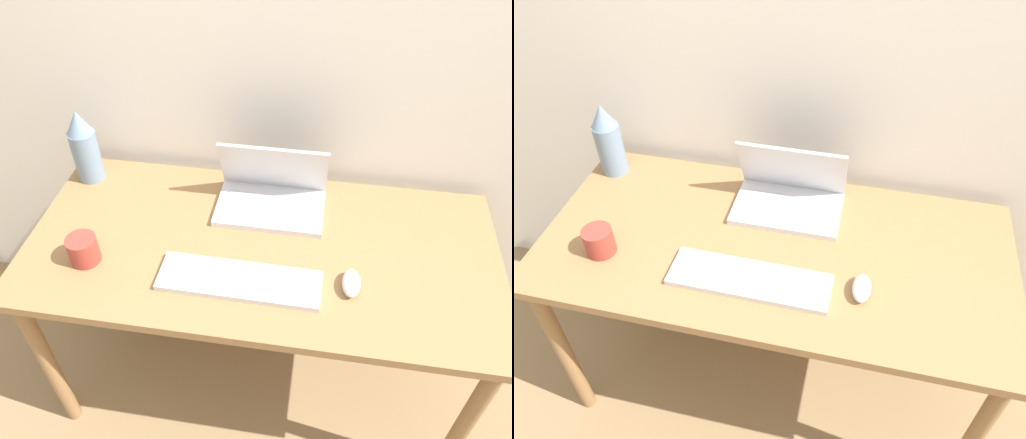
# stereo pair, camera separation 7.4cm
# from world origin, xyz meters

# --- Properties ---
(wall_back) EXTENTS (6.00, 0.05, 2.50)m
(wall_back) POSITION_xyz_m (0.00, 0.76, 1.25)
(wall_back) COLOR silver
(wall_back) RESTS_ON ground_plane
(desk) EXTENTS (1.44, 0.69, 0.74)m
(desk) POSITION_xyz_m (0.00, 0.35, 0.65)
(desk) COLOR olive
(desk) RESTS_ON ground_plane
(laptop) EXTENTS (0.35, 0.22, 0.23)m
(laptop) POSITION_xyz_m (0.01, 0.53, 0.79)
(laptop) COLOR silver
(laptop) RESTS_ON desk
(keyboard) EXTENTS (0.46, 0.14, 0.02)m
(keyboard) POSITION_xyz_m (-0.04, 0.19, 0.75)
(keyboard) COLOR silver
(keyboard) RESTS_ON desk
(mouse) EXTENTS (0.05, 0.10, 0.04)m
(mouse) POSITION_xyz_m (0.27, 0.22, 0.76)
(mouse) COLOR silver
(mouse) RESTS_ON desk
(vase) EXTENTS (0.09, 0.09, 0.26)m
(vase) POSITION_xyz_m (-0.64, 0.58, 0.87)
(vase) COLOR slate
(vase) RESTS_ON desk
(mug) EXTENTS (0.09, 0.09, 0.09)m
(mug) POSITION_xyz_m (-0.50, 0.20, 0.78)
(mug) COLOR #9E382D
(mug) RESTS_ON desk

